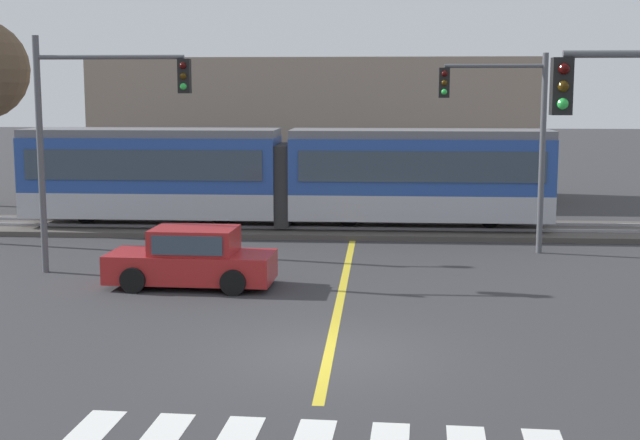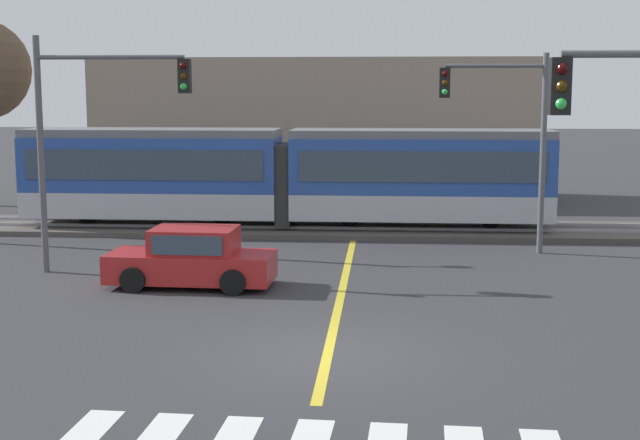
{
  "view_description": "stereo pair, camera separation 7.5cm",
  "coord_description": "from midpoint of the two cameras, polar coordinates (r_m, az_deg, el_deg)",
  "views": [
    {
      "loc": [
        1.0,
        -16.36,
        4.99
      ],
      "look_at": [
        -0.65,
        6.66,
        1.6
      ],
      "focal_mm": 50.0,
      "sensor_mm": 36.0,
      "label": 1
    },
    {
      "loc": [
        1.08,
        -16.36,
        4.99
      ],
      "look_at": [
        -0.65,
        6.66,
        1.6
      ],
      "focal_mm": 50.0,
      "sensor_mm": 36.0,
      "label": 2
    }
  ],
  "objects": [
    {
      "name": "light_rail_tram",
      "position": [
        31.5,
        -2.16,
        2.99
      ],
      "size": [
        18.5,
        2.64,
        3.43
      ],
      "color": "#B7BAC1",
      "rests_on": "track_bed"
    },
    {
      "name": "sedan_crossing",
      "position": [
        22.92,
        -8.12,
        -2.52
      ],
      "size": [
        4.26,
        2.03,
        1.52
      ],
      "color": "#B22323",
      "rests_on": "ground"
    },
    {
      "name": "traffic_light_mid_left",
      "position": [
        24.79,
        -14.43,
        6.27
      ],
      "size": [
        4.25,
        0.38,
        6.42
      ],
      "color": "#515459",
      "rests_on": "ground"
    },
    {
      "name": "rail_near",
      "position": [
        30.84,
        2.29,
        -0.53
      ],
      "size": [
        120.0,
        0.08,
        0.1
      ],
      "primitive_type": "cube",
      "color": "#939399",
      "rests_on": "track_bed"
    },
    {
      "name": "lane_centre_line",
      "position": [
        21.96,
        1.46,
        -4.78
      ],
      "size": [
        0.2,
        15.62,
        0.01
      ],
      "primitive_type": "cube",
      "color": "gold",
      "rests_on": "ground"
    },
    {
      "name": "building_backdrop_far",
      "position": [
        41.03,
        -0.17,
        5.82
      ],
      "size": [
        19.48,
        6.0,
        6.35
      ],
      "primitive_type": "cube",
      "color": "gray",
      "rests_on": "ground"
    },
    {
      "name": "traffic_light_far_right",
      "position": [
        27.66,
        12.04,
        6.12
      ],
      "size": [
        3.25,
        0.38,
        6.08
      ],
      "color": "#515459",
      "rests_on": "ground"
    },
    {
      "name": "rail_far",
      "position": [
        32.26,
        2.38,
        -0.14
      ],
      "size": [
        120.0,
        0.08,
        0.1
      ],
      "primitive_type": "cube",
      "color": "#939399",
      "rests_on": "track_bed"
    },
    {
      "name": "track_bed",
      "position": [
        31.57,
        2.34,
        -0.58
      ],
      "size": [
        120.0,
        4.0,
        0.18
      ],
      "primitive_type": "cube",
      "color": "#4C4742",
      "rests_on": "ground"
    },
    {
      "name": "ground_plane",
      "position": [
        17.14,
        0.62,
        -8.58
      ],
      "size": [
        200.0,
        200.0,
        0.0
      ],
      "primitive_type": "plane",
      "color": "#333335"
    }
  ]
}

